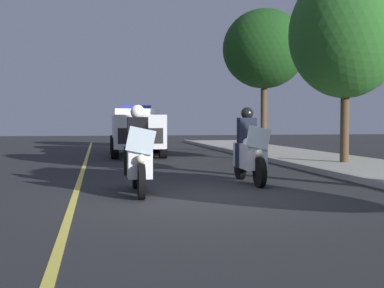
{
  "coord_description": "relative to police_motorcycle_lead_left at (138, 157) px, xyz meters",
  "views": [
    {
      "loc": [
        8.63,
        -2.02,
        1.39
      ],
      "look_at": [
        -1.74,
        0.0,
        0.9
      ],
      "focal_mm": 45.26,
      "sensor_mm": 36.0,
      "label": 1
    }
  ],
  "objects": [
    {
      "name": "ground_plane",
      "position": [
        0.72,
        1.26,
        -0.7
      ],
      "size": [
        80.0,
        80.0,
        0.0
      ],
      "primitive_type": "plane",
      "color": "#28282B"
    },
    {
      "name": "lane_stripe_center",
      "position": [
        0.72,
        -1.2,
        -0.7
      ],
      "size": [
        48.0,
        0.12,
        0.01
      ],
      "primitive_type": "cube",
      "color": "#E0D14C",
      "rests_on": "ground"
    },
    {
      "name": "police_motorcycle_lead_left",
      "position": [
        0.0,
        0.0,
        0.0
      ],
      "size": [
        2.14,
        0.56,
        1.72
      ],
      "color": "black",
      "rests_on": "ground"
    },
    {
      "name": "police_motorcycle_lead_right",
      "position": [
        -1.09,
        2.59,
        0.0
      ],
      "size": [
        2.14,
        0.56,
        1.72
      ],
      "color": "black",
      "rests_on": "ground"
    },
    {
      "name": "police_suv",
      "position": [
        -10.35,
        0.77,
        0.37
      ],
      "size": [
        4.94,
        2.14,
        2.05
      ],
      "color": "silver",
      "rests_on": "ground"
    },
    {
      "name": "tree_far_back",
      "position": [
        -4.86,
        6.97,
        3.47
      ],
      "size": [
        3.59,
        3.59,
        6.12
      ],
      "color": "#4C3823",
      "rests_on": "sidewalk_strip"
    },
    {
      "name": "tree_behind_suv",
      "position": [
        -10.95,
        6.41,
        3.86
      ],
      "size": [
        3.63,
        3.63,
        6.19
      ],
      "color": "#4C3823",
      "rests_on": "sidewalk_strip"
    }
  ]
}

